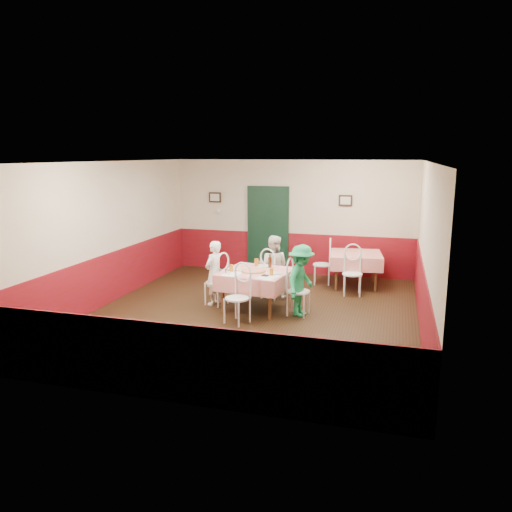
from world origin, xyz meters
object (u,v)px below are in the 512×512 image
(chair_far, at_px, (272,277))
(chair_near, at_px, (237,298))
(main_table, at_px, (256,291))
(second_table, at_px, (355,270))
(chair_left, at_px, (216,282))
(wallet, at_px, (265,275))
(chair_second_a, at_px, (322,265))
(diner_far, at_px, (273,267))
(chair_right, at_px, (298,291))
(beer_bottle, at_px, (270,261))
(diner_right, at_px, (301,281))
(diner_left, at_px, (214,273))
(glass_c, at_px, (256,262))
(glass_a, at_px, (231,268))
(pizza, at_px, (253,271))
(chair_second_b, at_px, (352,274))
(glass_b, at_px, (271,272))

(chair_far, relative_size, chair_near, 1.00)
(main_table, relative_size, second_table, 1.09)
(chair_left, relative_size, wallet, 8.18)
(chair_second_a, xyz_separation_m, diner_far, (-0.82, -1.39, 0.20))
(chair_right, bearing_deg, second_table, -12.58)
(wallet, bearing_deg, diner_far, 104.49)
(main_table, bearing_deg, beer_bottle, 63.85)
(chair_far, xyz_separation_m, diner_right, (0.79, -0.96, 0.21))
(diner_left, bearing_deg, chair_far, 143.92)
(chair_near, bearing_deg, beer_bottle, 97.42)
(chair_far, bearing_deg, chair_left, 55.95)
(glass_c, distance_m, diner_right, 1.14)
(chair_right, xyz_separation_m, wallet, (-0.57, -0.24, 0.32))
(chair_left, bearing_deg, main_table, 100.57)
(second_table, distance_m, glass_a, 3.27)
(chair_right, bearing_deg, chair_left, 89.49)
(main_table, height_order, chair_far, chair_far)
(second_table, distance_m, pizza, 2.93)
(diner_far, bearing_deg, chair_second_b, -157.20)
(chair_second_a, height_order, beer_bottle, beer_bottle)
(chair_second_a, bearing_deg, wallet, -21.35)
(glass_c, bearing_deg, chair_second_b, 32.01)
(chair_far, height_order, diner_far, diner_far)
(glass_a, xyz_separation_m, wallet, (0.70, -0.17, -0.06))
(diner_left, height_order, diner_right, diner_right)
(chair_far, xyz_separation_m, beer_bottle, (0.07, -0.48, 0.43))
(pizza, relative_size, glass_b, 3.40)
(chair_near, xyz_separation_m, wallet, (0.38, 0.50, 0.32))
(pizza, distance_m, glass_b, 0.45)
(pizza, bearing_deg, main_table, 61.14)
(main_table, height_order, glass_c, glass_c)
(glass_a, xyz_separation_m, glass_b, (0.80, -0.08, -0.00))
(wallet, bearing_deg, glass_b, 48.14)
(chair_far, xyz_separation_m, chair_near, (-0.21, -1.69, 0.00))
(diner_left, relative_size, diner_right, 0.96)
(chair_far, xyz_separation_m, diner_far, (0.01, 0.05, 0.20))
(main_table, distance_m, glass_a, 0.65)
(chair_right, bearing_deg, beer_bottle, 61.32)
(chair_right, distance_m, pizza, 0.94)
(glass_b, bearing_deg, chair_far, 103.28)
(glass_a, height_order, beer_bottle, beer_bottle)
(chair_second_b, distance_m, pizza, 2.36)
(diner_far, relative_size, diner_right, 0.99)
(main_table, distance_m, chair_second_b, 2.27)
(chair_near, bearing_deg, glass_a, 136.81)
(pizza, bearing_deg, chair_far, 81.18)
(second_table, height_order, diner_right, diner_right)
(wallet, bearing_deg, glass_a, 173.94)
(chair_left, height_order, chair_second_a, same)
(second_table, bearing_deg, diner_right, -108.20)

